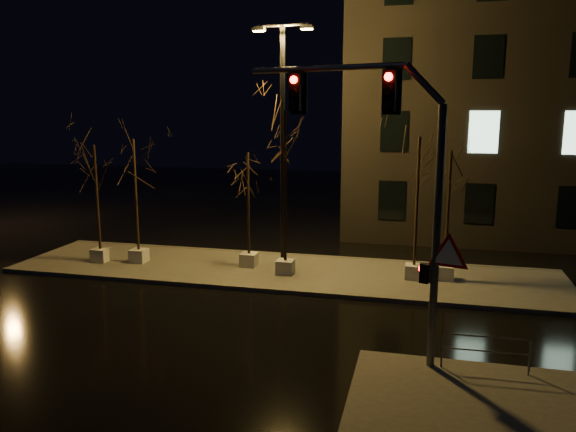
# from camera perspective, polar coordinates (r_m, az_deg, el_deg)

# --- Properties ---
(ground) EXTENTS (90.00, 90.00, 0.00)m
(ground) POSITION_cam_1_polar(r_m,az_deg,el_deg) (17.35, -5.76, -11.25)
(ground) COLOR black
(ground) RESTS_ON ground
(median) EXTENTS (22.00, 5.00, 0.15)m
(median) POSITION_cam_1_polar(r_m,az_deg,el_deg) (22.75, -0.72, -5.63)
(median) COLOR #494641
(median) RESTS_ON ground
(sidewalk_corner) EXTENTS (7.00, 5.00, 0.15)m
(sidewalk_corner) POSITION_cam_1_polar(r_m,az_deg,el_deg) (13.44, 21.89, -18.51)
(sidewalk_corner) COLOR #494641
(sidewalk_corner) RESTS_ON ground
(tree_0) EXTENTS (1.80, 1.80, 5.07)m
(tree_0) POSITION_cam_1_polar(r_m,az_deg,el_deg) (24.58, -18.98, 4.33)
(tree_0) COLOR beige
(tree_0) RESTS_ON median
(tree_1) EXTENTS (1.80, 1.80, 5.30)m
(tree_1) POSITION_cam_1_polar(r_m,az_deg,el_deg) (23.96, -15.33, 4.81)
(tree_1) COLOR beige
(tree_1) RESTS_ON median
(tree_2) EXTENTS (1.80, 1.80, 4.79)m
(tree_2) POSITION_cam_1_polar(r_m,az_deg,el_deg) (22.55, -4.09, 3.83)
(tree_2) COLOR beige
(tree_2) RESTS_ON median
(tree_3) EXTENTS (1.80, 1.80, 6.49)m
(tree_3) POSITION_cam_1_polar(r_m,az_deg,el_deg) (21.29, -0.29, 6.93)
(tree_3) COLOR beige
(tree_3) RESTS_ON median
(tree_4) EXTENTS (1.80, 1.80, 5.52)m
(tree_4) POSITION_cam_1_polar(r_m,az_deg,el_deg) (21.24, 13.09, 4.65)
(tree_4) COLOR beige
(tree_4) RESTS_ON median
(tree_5) EXTENTS (1.80, 1.80, 5.01)m
(tree_5) POSITION_cam_1_polar(r_m,az_deg,el_deg) (21.45, 16.10, 3.54)
(tree_5) COLOR beige
(tree_5) RESTS_ON median
(traffic_signal_mast) EXTENTS (5.87, 1.83, 7.44)m
(traffic_signal_mast) POSITION_cam_1_polar(r_m,az_deg,el_deg) (14.07, 10.39, 4.70)
(traffic_signal_mast) COLOR #515458
(traffic_signal_mast) RESTS_ON sidewalk_corner
(streetlight_main) EXTENTS (2.37, 0.40, 9.47)m
(streetlight_main) POSITION_cam_1_polar(r_m,az_deg,el_deg) (21.73, -0.54, 8.43)
(streetlight_main) COLOR black
(streetlight_main) RESTS_ON median
(guard_rail_a) EXTENTS (2.09, 0.10, 0.90)m
(guard_rail_a) POSITION_cam_1_polar(r_m,az_deg,el_deg) (14.89, 19.43, -12.56)
(guard_rail_a) COLOR #515458
(guard_rail_a) RESTS_ON sidewalk_corner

